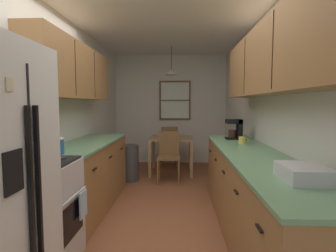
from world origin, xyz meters
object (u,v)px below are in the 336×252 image
stove_range (36,213)px  storage_canister (57,146)px  dining_chair_near (169,154)px  dish_rack (304,173)px  dining_chair_far (169,144)px  trash_bin (129,163)px  coffee_maker (236,129)px  microwave_over_range (17,79)px  dining_table (171,143)px  mug_by_coffeemaker (242,140)px

stove_range → storage_canister: 0.68m
dining_chair_near → dish_rack: (1.03, -2.99, 0.45)m
dining_chair_far → dish_rack: (1.07, -4.19, 0.45)m
trash_bin → storage_canister: 2.28m
dining_chair_near → coffee_maker: coffee_maker is taller
microwave_over_range → dining_chair_near: bearing=66.4°
dining_table → dining_chair_far: 0.62m
dining_chair_far → microwave_over_range: bearing=-106.0°
coffee_maker → dish_rack: 2.08m
dish_rack → dining_table: bearing=105.6°
stove_range → trash_bin: stove_range is taller
dining_table → dining_chair_far: bearing=96.8°
trash_bin → coffee_maker: bearing=-27.9°
dining_table → trash_bin: dining_table is taller
coffee_maker → dish_rack: size_ratio=0.84×
trash_bin → dining_table: bearing=38.3°
stove_range → dish_rack: bearing=-10.8°
microwave_over_range → trash_bin: bearing=81.1°
dish_rack → stove_range: bearing=169.2°
stove_range → mug_by_coffeemaker: 2.40m
dining_chair_near → dish_rack: dish_rack is taller
stove_range → dining_table: stove_range is taller
storage_canister → mug_by_coffeemaker: 2.17m
mug_by_coffeemaker → dining_chair_far: bearing=111.9°
microwave_over_range → storage_canister: 0.77m
microwave_over_range → dining_chair_near: size_ratio=0.66×
mug_by_coffeemaker → storage_canister: bearing=-159.0°
dining_chair_near → storage_canister: (-1.03, -2.15, 0.48)m
dining_table → storage_canister: (-1.05, -2.75, 0.38)m
dining_chair_far → stove_range: bearing=-104.4°
stove_range → dining_chair_far: bearing=75.6°
dining_table → mug_by_coffeemaker: mug_by_coffeemaker is taller
microwave_over_range → dining_table: (1.16, 3.20, -1.00)m
dining_chair_far → storage_canister: bearing=-106.3°
trash_bin → mug_by_coffeemaker: (1.72, -1.38, 0.62)m
dining_chair_far → storage_canister: size_ratio=5.40×
trash_bin → dish_rack: size_ratio=1.92×
microwave_over_range → trash_bin: microwave_over_range is taller
microwave_over_range → dish_rack: microwave_over_range is taller
storage_canister → coffee_maker: bearing=31.4°
stove_range → trash_bin: (0.29, 2.60, -0.14)m
mug_by_coffeemaker → trash_bin: bearing=141.2°
trash_bin → dining_chair_near: bearing=-0.5°
dining_table → dish_rack: bearing=-74.4°
dining_table → coffee_maker: bearing=-57.1°
microwave_over_range → dining_table: bearing=70.0°
stove_range → dish_rack: (2.05, -0.39, 0.48)m
dining_chair_near → storage_canister: storage_canister is taller
microwave_over_range → dining_chair_far: microwave_over_range is taller
coffee_maker → dish_rack: bearing=-89.4°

